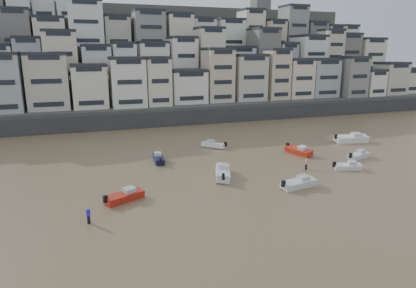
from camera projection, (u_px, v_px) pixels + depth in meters
name	position (u px, v px, depth m)	size (l,w,h in m)	color
harbor_wall	(191.00, 117.00, 87.43)	(140.00, 3.00, 3.50)	#38383A
hillside	(170.00, 63.00, 122.72)	(141.04, 66.00, 50.00)	#4C4C47
boat_g	(351.00, 137.00, 69.83)	(6.88, 2.25, 1.88)	white
boat_b	(348.00, 166.00, 53.72)	(4.26, 1.40, 1.16)	silver
boat_f	(159.00, 158.00, 57.57)	(4.80, 1.57, 1.31)	#121439
boat_c	(223.00, 171.00, 50.43)	(6.19, 2.03, 1.69)	silver
boat_h	(214.00, 144.00, 66.19)	(4.90, 1.60, 1.34)	silver
boat_d	(359.00, 154.00, 59.46)	(4.65, 1.52, 1.27)	silver
boat_a	(299.00, 182.00, 46.56)	(5.25, 1.72, 1.43)	silver
boat_e	(299.00, 150.00, 61.72)	(5.46, 1.79, 1.49)	#AE2615
boat_j	(124.00, 195.00, 42.46)	(5.08, 1.66, 1.39)	#AD2215
person_blue	(88.00, 215.00, 36.82)	(0.44, 0.44, 1.74)	#301BD1
person_pink	(306.00, 164.00, 53.70)	(0.44, 0.44, 1.74)	tan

